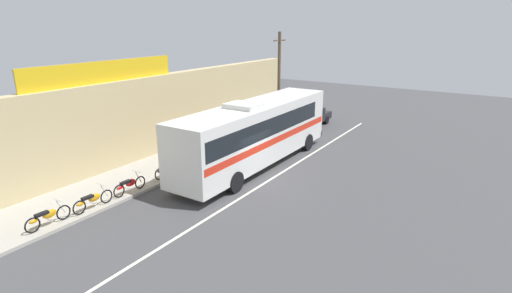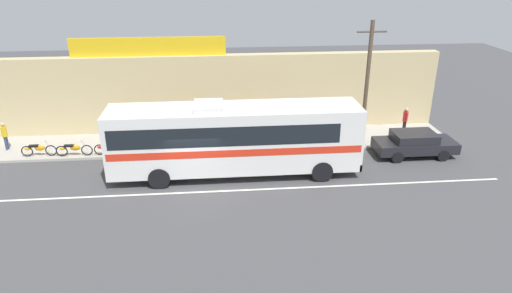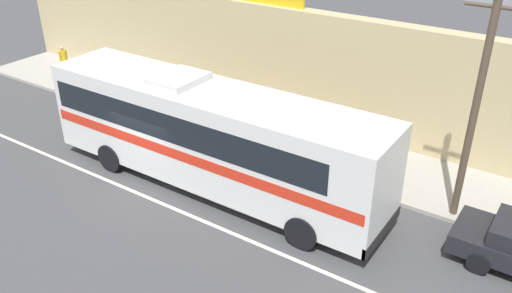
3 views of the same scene
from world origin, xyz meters
The scene contains 14 objects.
ground_plane centered at (0.00, 0.00, 0.00)m, with size 70.00×70.00×0.00m, color #444447.
sidewalk_slab centered at (0.00, 5.20, 0.07)m, with size 30.00×3.60×0.14m, color #A8A399.
storefront_facade centered at (0.00, 7.35, 2.40)m, with size 30.00×0.70×4.80m, color tan.
storefront_billboard centered at (-2.69, 7.35, 5.35)m, with size 9.04×0.12×1.10m, color gold.
road_center_stripe centered at (0.00, -0.80, 0.00)m, with size 30.00×0.14×0.01m, color silver.
intercity_bus centered at (1.93, 1.00, 2.07)m, with size 12.34×2.69×3.78m.
parked_car centered at (11.97, 2.36, 0.74)m, with size 4.40×1.89×1.37m.
utility_pole centered at (9.44, 3.79, 3.80)m, with size 1.60×0.22×7.05m.
motorcycle_green centered at (-4.72, 3.72, 0.57)m, with size 1.86×0.56×0.94m.
motorcycle_red centered at (-8.60, 3.87, 0.57)m, with size 1.89×0.56×0.94m.
motorcycle_purple centered at (-6.69, 3.72, 0.57)m, with size 1.96×0.56×0.94m.
motorcycle_black centered at (-2.14, 3.77, 0.57)m, with size 1.94×0.56×0.94m.
pedestrian_far_right centered at (12.62, 5.36, 1.10)m, with size 0.30×0.48×1.65m.
pedestrian_near_shop centered at (5.72, 5.14, 1.14)m, with size 0.30×0.48×1.71m.
Camera 1 is at (-15.99, -10.57, 7.78)m, focal length 27.97 mm.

